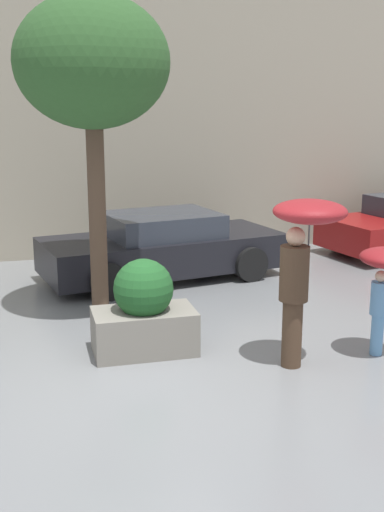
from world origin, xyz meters
The scene contains 6 objects.
ground_plane centered at (0.00, 0.00, 0.00)m, with size 40.00×40.00×0.00m, color slate.
building_facade centered at (0.00, 6.50, 3.00)m, with size 18.00×0.30×6.00m.
planter_box centered at (0.21, 0.86, 0.53)m, with size 1.30×0.76×1.23m.
person_adult centered at (1.95, -0.05, 1.51)m, with size 0.86×0.86×2.04m.
parked_car_near centered at (1.20, 4.35, 0.57)m, with size 4.56×2.58×1.20m.
street_tree centered at (-0.16, 2.51, 3.63)m, with size 2.18×2.18×4.60m.
Camera 1 is at (-1.14, -6.79, 3.12)m, focal length 45.00 mm.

